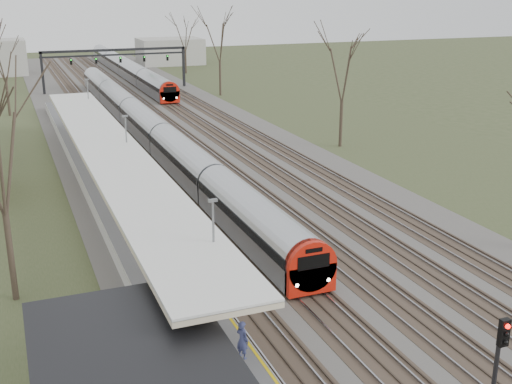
# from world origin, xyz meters

# --- Properties ---
(track_bed) EXTENTS (24.00, 160.00, 0.22)m
(track_bed) POSITION_xyz_m (0.26, 55.00, 0.06)
(track_bed) COLOR #474442
(track_bed) RESTS_ON ground
(platform) EXTENTS (3.50, 69.00, 1.00)m
(platform) POSITION_xyz_m (-9.05, 37.50, 0.50)
(platform) COLOR #9E9B93
(platform) RESTS_ON ground
(canopy) EXTENTS (4.10, 50.00, 3.11)m
(canopy) POSITION_xyz_m (-9.05, 32.99, 3.93)
(canopy) COLOR slate
(canopy) RESTS_ON platform
(signal_gantry) EXTENTS (21.00, 0.59, 6.08)m
(signal_gantry) POSITION_xyz_m (0.29, 84.99, 4.91)
(signal_gantry) COLOR black
(signal_gantry) RESTS_ON ground
(tree_east_far) EXTENTS (5.00, 5.00, 10.30)m
(tree_east_far) POSITION_xyz_m (14.00, 42.00, 7.29)
(tree_east_far) COLOR #2D231C
(tree_east_far) RESTS_ON ground
(train_near) EXTENTS (2.62, 75.21, 3.05)m
(train_near) POSITION_xyz_m (-2.50, 52.04, 1.48)
(train_near) COLOR #B1B4BC
(train_near) RESTS_ON ground
(train_far) EXTENTS (2.62, 60.21, 3.05)m
(train_far) POSITION_xyz_m (4.50, 99.87, 1.48)
(train_far) COLOR #B1B4BC
(train_far) RESTS_ON ground
(passenger) EXTENTS (0.58, 0.68, 1.58)m
(passenger) POSITION_xyz_m (-8.02, 9.62, 1.79)
(passenger) COLOR navy
(passenger) RESTS_ON platform
(signal_post) EXTENTS (0.35, 0.45, 4.10)m
(signal_post) POSITION_xyz_m (-0.75, 4.05, 2.72)
(signal_post) COLOR black
(signal_post) RESTS_ON ground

